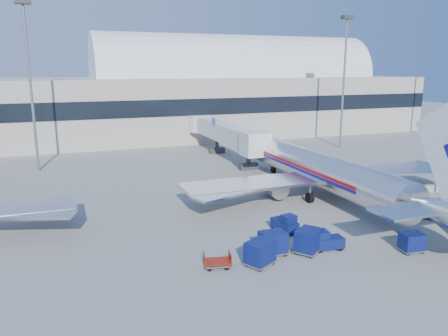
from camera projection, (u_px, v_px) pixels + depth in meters
name	position (u px, v px, depth m)	size (l,w,h in m)	color
ground	(261.00, 222.00, 40.60)	(260.00, 260.00, 0.00)	gray
terminal	(75.00, 102.00, 85.19)	(170.00, 28.15, 21.00)	#B2AA9E
airliner_main	(326.00, 172.00, 47.51)	(32.00, 37.26, 12.07)	silver
jetbridge_near	(221.00, 132.00, 70.42)	(4.40, 27.50, 6.25)	silver
mast_west	(28.00, 62.00, 57.69)	(2.00, 1.20, 22.60)	slate
mast_east	(345.00, 63.00, 75.01)	(2.00, 1.20, 22.60)	slate
barrier_near	(399.00, 192.00, 48.56)	(3.00, 0.55, 0.90)	#9E9E96
barrier_mid	(422.00, 190.00, 49.70)	(3.00, 0.55, 0.90)	#9E9E96
barrier_far	(444.00, 187.00, 50.84)	(3.00, 0.55, 0.90)	#9E9E96
tug_lead	(326.00, 240.00, 34.28)	(2.61, 1.54, 1.61)	#0A144E
tug_right	(412.00, 211.00, 41.88)	(2.06, 2.18, 1.31)	#0A144E
tug_left	(285.00, 224.00, 37.94)	(1.65, 2.71, 1.66)	#0A144E
cart_train_a	(308.00, 240.00, 33.59)	(2.68, 2.56, 1.88)	#0A144E
cart_train_b	(273.00, 243.00, 33.25)	(2.10, 1.63, 1.81)	#0A144E
cart_train_c	(260.00, 253.00, 31.43)	(2.59, 2.39, 1.84)	#0A144E
cart_solo_near	(412.00, 242.00, 33.77)	(1.88, 1.52, 1.53)	#0A144E
cart_solo_far	(437.00, 211.00, 41.15)	(2.11, 1.90, 1.52)	#0A144E
cart_open_red	(218.00, 263.00, 31.21)	(2.18, 1.75, 0.52)	slate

